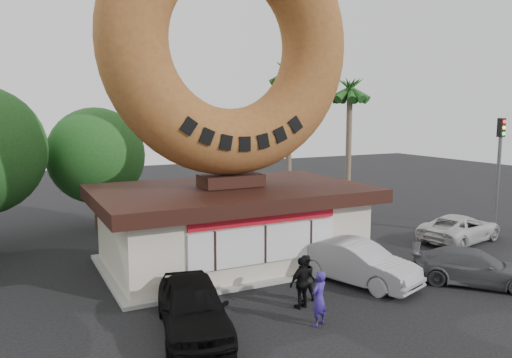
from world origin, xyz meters
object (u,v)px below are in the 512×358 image
object	(u,v)px
giant_donut	(230,43)
car_grey	(474,267)
car_silver	(357,263)
car_white	(460,228)
person_left	(319,299)
car_black	(193,306)
person_center	(304,278)
person_right	(302,283)
donut_shop	(231,222)
traffic_signal	(499,162)
street_lamp	(131,145)

from	to	relation	value
giant_donut	car_grey	size ratio (longest dim) A/B	2.38
car_silver	car_grey	world-z (taller)	car_silver
giant_donut	car_white	world-z (taller)	giant_donut
person_left	car_silver	bearing A→B (deg)	-164.24
car_black	person_left	bearing A→B (deg)	-7.54
person_center	car_grey	world-z (taller)	person_center
car_black	person_right	bearing A→B (deg)	13.89
donut_shop	car_silver	size ratio (longest dim) A/B	2.34
person_center	car_grey	bearing A→B (deg)	174.32
giant_donut	person_center	bearing A→B (deg)	-84.72
car_silver	car_black	bearing A→B (deg)	171.04
traffic_signal	person_right	size ratio (longest dim) A/B	3.53
donut_shop	person_right	world-z (taller)	donut_shop
street_lamp	person_left	bearing A→B (deg)	-84.48
donut_shop	traffic_signal	bearing A→B (deg)	-8.10
person_right	person_left	bearing A→B (deg)	70.33
street_lamp	car_white	xyz separation A→B (m)	(13.37, -11.96, -3.81)
street_lamp	car_white	world-z (taller)	street_lamp
traffic_signal	person_right	world-z (taller)	traffic_signal
car_silver	car_white	xyz separation A→B (m)	(8.35, 2.49, -0.12)
person_center	person_right	bearing A→B (deg)	58.48
person_center	car_black	bearing A→B (deg)	15.68
car_white	donut_shop	bearing A→B (deg)	68.30
street_lamp	donut_shop	bearing A→B (deg)	-79.50
person_right	car_black	distance (m)	3.82
person_left	person_center	world-z (taller)	person_left
giant_donut	street_lamp	world-z (taller)	giant_donut
donut_shop	car_grey	world-z (taller)	donut_shop
person_right	car_black	size ratio (longest dim) A/B	0.37
donut_shop	car_grey	size ratio (longest dim) A/B	2.49
giant_donut	street_lamp	xyz separation A→B (m)	(-1.86, 10.00, -4.66)
donut_shop	traffic_signal	distance (m)	14.30
donut_shop	person_right	distance (m)	5.65
person_right	car_white	bearing A→B (deg)	-171.03
traffic_signal	person_left	distance (m)	15.36
person_center	giant_donut	bearing A→B (deg)	-77.75
person_left	car_silver	size ratio (longest dim) A/B	0.36
donut_shop	car_black	distance (m)	6.90
giant_donut	person_right	xyz separation A→B (m)	(0.05, -5.59, -8.29)
person_center	car_silver	distance (m)	2.77
giant_donut	car_silver	xyz separation A→B (m)	(3.17, -4.46, -8.36)
giant_donut	street_lamp	size ratio (longest dim) A/B	1.34
donut_shop	person_left	xyz separation A→B (m)	(-0.22, -6.96, -0.92)
car_silver	giant_donut	bearing A→B (deg)	106.14
donut_shop	car_grey	distance (m)	9.64
giant_donut	person_left	size ratio (longest dim) A/B	6.28
person_left	giant_donut	bearing A→B (deg)	-112.65
traffic_signal	car_grey	size ratio (longest dim) A/B	1.35
car_silver	donut_shop	bearing A→B (deg)	106.23
giant_donut	street_lamp	distance (m)	11.19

